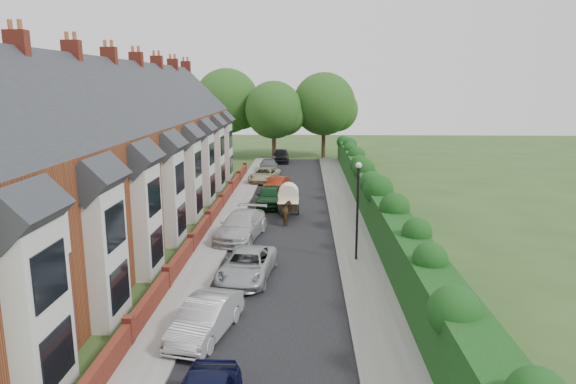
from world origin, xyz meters
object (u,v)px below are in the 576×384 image
(car_red, at_px, (277,185))
(car_grey, at_px, (269,166))
(car_green, at_px, (270,196))
(horse_cart, at_px, (288,198))
(car_beige, at_px, (265,175))
(car_silver_b, at_px, (247,265))
(car_black, at_px, (281,155))
(car_white, at_px, (241,226))
(lamppost, at_px, (358,199))
(car_silver_a, at_px, (206,318))
(horse, at_px, (287,213))

(car_red, height_order, car_grey, car_grey)
(car_green, bearing_deg, horse_cart, -61.44)
(car_beige, height_order, car_grey, car_grey)
(car_red, relative_size, car_grey, 0.85)
(car_silver_b, bearing_deg, car_black, 96.56)
(car_silver_b, distance_m, car_black, 36.29)
(car_beige, bearing_deg, car_white, -77.90)
(car_red, distance_m, car_black, 16.80)
(car_red, relative_size, car_beige, 0.83)
(lamppost, xyz_separation_m, car_silver_a, (-6.21, -8.20, -2.60))
(lamppost, relative_size, car_green, 1.15)
(car_silver_b, relative_size, car_green, 1.07)
(horse, bearing_deg, car_red, -86.96)
(car_green, distance_m, car_black, 21.81)
(lamppost, xyz_separation_m, car_black, (-5.46, 33.69, -2.51))
(car_black, bearing_deg, lamppost, -81.94)
(car_grey, bearing_deg, car_silver_a, -93.37)
(car_green, height_order, horse, car_green)
(car_silver_a, relative_size, car_grey, 0.91)
(car_green, height_order, car_grey, car_green)
(car_silver_a, distance_m, car_silver_b, 5.67)
(horse_cart, bearing_deg, horse, -90.00)
(car_silver_b, relative_size, horse_cart, 1.49)
(car_silver_a, relative_size, car_black, 0.91)
(car_beige, height_order, horse, horse)
(car_beige, relative_size, car_black, 1.01)
(lamppost, height_order, car_silver_a, lamppost)
(car_silver_a, distance_m, horse_cart, 17.22)
(car_silver_a, relative_size, car_white, 0.78)
(car_grey, distance_m, horse_cart, 18.05)
(car_silver_b, bearing_deg, lamppost, 32.35)
(car_white, bearing_deg, car_black, 98.06)
(horse_cart, bearing_deg, car_grey, 98.36)
(car_white, xyz_separation_m, car_green, (1.13, 8.15, -0.01))
(lamppost, distance_m, horse, 8.36)
(car_silver_a, xyz_separation_m, car_beige, (-0.19, 29.73, -0.04))
(car_red, height_order, car_black, car_black)
(car_green, xyz_separation_m, car_black, (-0.20, 21.81, 0.02))
(lamppost, xyz_separation_m, car_grey, (-6.40, 26.68, -2.63))
(car_red, bearing_deg, car_green, -77.87)
(car_silver_a, relative_size, horse_cart, 1.30)
(lamppost, bearing_deg, car_green, 113.91)
(lamppost, height_order, car_silver_b, lamppost)
(car_green, bearing_deg, car_silver_b, -87.72)
(car_white, bearing_deg, car_green, 91.93)
(lamppost, relative_size, car_beige, 1.10)
(car_beige, bearing_deg, car_silver_a, -77.55)
(car_white, relative_size, car_red, 1.38)
(lamppost, height_order, car_green, lamppost)
(car_beige, height_order, horse_cart, horse_cart)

